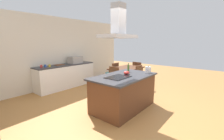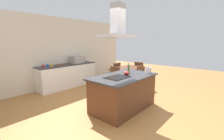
{
  "view_description": "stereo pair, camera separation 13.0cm",
  "coord_description": "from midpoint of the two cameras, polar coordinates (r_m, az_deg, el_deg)",
  "views": [
    {
      "loc": [
        -3.17,
        -2.19,
        1.76
      ],
      "look_at": [
        0.0,
        0.4,
        1.0
      ],
      "focal_mm": 24.29,
      "sensor_mm": 36.0,
      "label": 1
    },
    {
      "loc": [
        -3.09,
        -2.29,
        1.76
      ],
      "look_at": [
        0.0,
        0.4,
        1.0
      ],
      "focal_mm": 24.29,
      "sensor_mm": 36.0,
      "label": 2
    }
  ],
  "objects": [
    {
      "name": "cutting_board",
      "position": [
        6.08,
        -19.79,
        1.85
      ],
      "size": [
        0.34,
        0.24,
        0.02
      ],
      "primitive_type": "cube",
      "color": "brown",
      "rests_on": "back_counter"
    },
    {
      "name": "coffee_mug_red",
      "position": [
        5.71,
        -25.68,
        1.27
      ],
      "size": [
        0.08,
        0.08,
        0.09
      ],
      "primitive_type": "cylinder",
      "color": "red",
      "rests_on": "back_counter"
    },
    {
      "name": "tea_kettle",
      "position": [
        4.36,
        12.61,
        0.07
      ],
      "size": [
        0.21,
        0.16,
        0.2
      ],
      "color": "silver",
      "rests_on": "kitchen_island"
    },
    {
      "name": "olive_oil_bottle",
      "position": [
        4.42,
        5.33,
        0.68
      ],
      "size": [
        0.06,
        0.06,
        0.26
      ],
      "color": "#47722D",
      "rests_on": "kitchen_island"
    },
    {
      "name": "mixing_bowl",
      "position": [
        4.08,
        4.6,
        -1.05
      ],
      "size": [
        0.16,
        0.16,
        0.09
      ],
      "primitive_type": "ellipsoid",
      "color": "red",
      "rests_on": "kitchen_island"
    },
    {
      "name": "dining_table",
      "position": [
        6.08,
        4.87,
        0.14
      ],
      "size": [
        1.4,
        0.9,
        0.75
      ],
      "color": "#59331E",
      "rests_on": "ground"
    },
    {
      "name": "chair_at_right_end",
      "position": [
        6.88,
        9.16,
        -0.1
      ],
      "size": [
        0.42,
        0.42,
        0.89
      ],
      "color": "teal",
      "rests_on": "ground"
    },
    {
      "name": "coffee_mug_yellow",
      "position": [
        5.76,
        -23.06,
        1.54
      ],
      "size": [
        0.08,
        0.08,
        0.09
      ],
      "primitive_type": "cylinder",
      "color": "gold",
      "rests_on": "back_counter"
    },
    {
      "name": "ground",
      "position": [
        5.18,
        -10.34,
        -9.51
      ],
      "size": [
        16.0,
        16.0,
        0.0
      ],
      "primitive_type": "plane",
      "color": "#AD753D"
    },
    {
      "name": "kitchen_island",
      "position": [
        4.06,
        3.49,
        -8.26
      ],
      "size": [
        1.81,
        1.06,
        0.9
      ],
      "color": "#59331E",
      "rests_on": "ground"
    },
    {
      "name": "chair_facing_back_wall",
      "position": [
        6.51,
        0.01,
        -0.57
      ],
      "size": [
        0.42,
        0.42,
        0.89
      ],
      "color": "teal",
      "rests_on": "ground"
    },
    {
      "name": "back_counter",
      "position": [
        6.24,
        -17.45,
        -2.09
      ],
      "size": [
        2.35,
        0.62,
        0.9
      ],
      "color": "white",
      "rests_on": "ground"
    },
    {
      "name": "range_hood",
      "position": [
        3.66,
        1.36,
        15.87
      ],
      "size": [
        0.9,
        0.55,
        0.78
      ],
      "color": "#ADADB2"
    },
    {
      "name": "cooktop",
      "position": [
        3.74,
        1.28,
        -2.68
      ],
      "size": [
        0.6,
        0.44,
        0.01
      ],
      "primitive_type": "cube",
      "color": "black",
      "rests_on": "kitchen_island"
    },
    {
      "name": "coffee_mug_blue",
      "position": [
        5.75,
        -24.41,
        1.42
      ],
      "size": [
        0.08,
        0.08,
        0.09
      ],
      "primitive_type": "cylinder",
      "color": "#2D56B2",
      "rests_on": "back_counter"
    },
    {
      "name": "chair_facing_island",
      "position": [
        5.78,
        10.3,
        -2.17
      ],
      "size": [
        0.42,
        0.42,
        0.89
      ],
      "color": "teal",
      "rests_on": "ground"
    },
    {
      "name": "chair_at_left_end",
      "position": [
        5.4,
        -0.66,
        -2.88
      ],
      "size": [
        0.42,
        0.42,
        0.89
      ],
      "color": "teal",
      "rests_on": "ground"
    },
    {
      "name": "wall_back",
      "position": [
        6.33,
        -21.18,
        6.11
      ],
      "size": [
        7.2,
        0.1,
        2.7
      ],
      "primitive_type": "cube",
      "color": "beige",
      "rests_on": "ground"
    },
    {
      "name": "countertop_microwave",
      "position": [
        6.41,
        -14.21,
        3.75
      ],
      "size": [
        0.5,
        0.38,
        0.28
      ],
      "primitive_type": "cube",
      "color": "#9E9993",
      "rests_on": "back_counter"
    }
  ]
}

